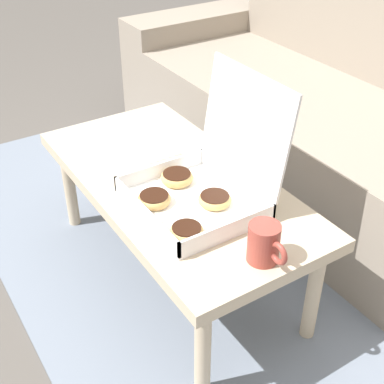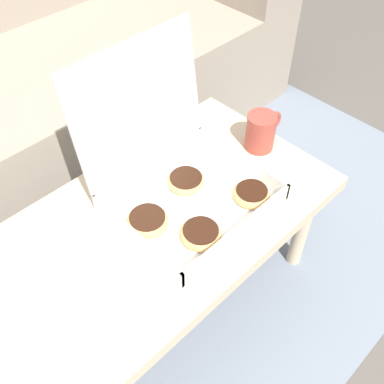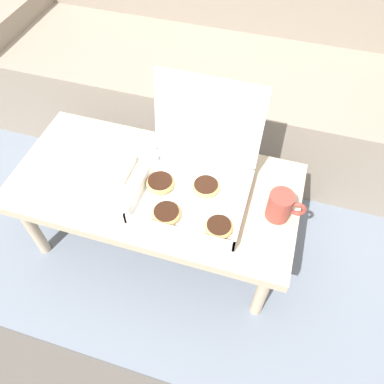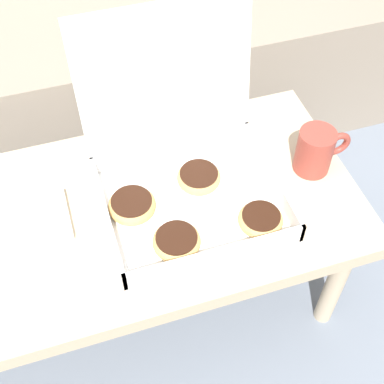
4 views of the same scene
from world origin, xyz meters
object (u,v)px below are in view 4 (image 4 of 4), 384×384
pastry_box (184,176)px  coffee_mug (316,150)px  couch (64,31)px  coffee_table (121,225)px

pastry_box → coffee_mug: (0.30, -0.01, -0.01)m
couch → coffee_mug: couch is taller
coffee_table → couch: bearing=90.0°
couch → coffee_table: size_ratio=2.32×
couch → pastry_box: 0.88m
coffee_table → coffee_mug: size_ratio=8.17×
couch → coffee_mug: size_ratio=18.93×
couch → pastry_box: (0.15, -0.86, 0.17)m
couch → coffee_mug: 0.98m
pastry_box → coffee_mug: size_ratio=2.90×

